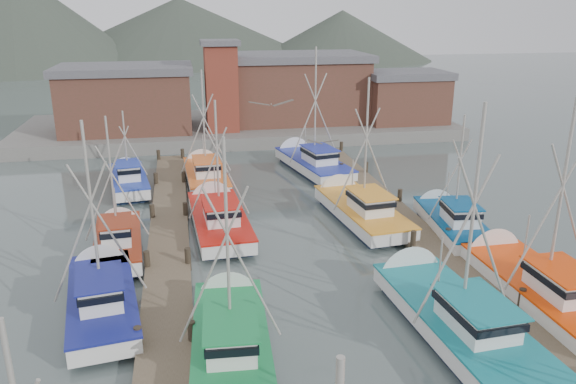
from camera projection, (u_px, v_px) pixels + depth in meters
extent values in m
plane|color=#465452|center=(329.00, 308.00, 24.73)|extent=(260.00, 260.00, 0.00)
cube|color=#4F4130|center=(168.00, 277.00, 27.15)|extent=(2.20, 46.00, 0.40)
cylinder|color=black|center=(139.00, 344.00, 21.29)|extent=(0.30, 0.30, 1.50)
cylinder|color=black|center=(147.00, 265.00, 27.82)|extent=(0.30, 0.30, 1.50)
cylinder|color=black|center=(153.00, 216.00, 34.35)|extent=(0.30, 0.30, 1.50)
cylinder|color=black|center=(156.00, 183.00, 40.88)|extent=(0.30, 0.30, 1.50)
cylinder|color=black|center=(159.00, 159.00, 47.41)|extent=(0.30, 0.30, 1.50)
cylinder|color=black|center=(192.00, 339.00, 21.65)|extent=(0.30, 0.30, 1.50)
cylinder|color=black|center=(188.00, 262.00, 28.18)|extent=(0.30, 0.30, 1.50)
cylinder|color=black|center=(186.00, 214.00, 34.71)|extent=(0.30, 0.30, 1.50)
cylinder|color=black|center=(184.00, 181.00, 41.24)|extent=(0.30, 0.30, 1.50)
cylinder|color=black|center=(183.00, 158.00, 47.77)|extent=(0.30, 0.30, 1.50)
cube|color=#4F4130|center=(438.00, 254.00, 29.65)|extent=(2.20, 46.00, 0.40)
cylinder|color=black|center=(478.00, 309.00, 23.80)|extent=(0.30, 0.30, 1.50)
cylinder|color=black|center=(413.00, 244.00, 30.32)|extent=(0.30, 0.30, 1.50)
cylinder|color=black|center=(371.00, 202.00, 36.85)|extent=(0.30, 0.30, 1.50)
cylinder|color=black|center=(341.00, 173.00, 43.38)|extent=(0.30, 0.30, 1.50)
cylinder|color=black|center=(320.00, 151.00, 49.91)|extent=(0.30, 0.30, 1.50)
cylinder|color=black|center=(521.00, 304.00, 24.15)|extent=(0.30, 0.30, 1.50)
cylinder|color=black|center=(447.00, 241.00, 30.68)|extent=(0.30, 0.30, 1.50)
cylinder|color=black|center=(400.00, 200.00, 37.21)|extent=(0.30, 0.30, 1.50)
cylinder|color=black|center=(366.00, 171.00, 43.74)|extent=(0.30, 0.30, 1.50)
cylinder|color=black|center=(341.00, 150.00, 50.27)|extent=(0.30, 0.30, 1.50)
cube|color=slate|center=(239.00, 127.00, 59.05)|extent=(44.00, 16.00, 1.20)
cube|color=brown|center=(127.00, 102.00, 54.17)|extent=(12.00, 8.00, 5.50)
cube|color=slate|center=(124.00, 69.00, 53.20)|extent=(12.72, 8.48, 0.70)
cube|color=brown|center=(295.00, 91.00, 58.97)|extent=(14.00, 9.00, 6.20)
cube|color=slate|center=(295.00, 57.00, 57.89)|extent=(14.84, 9.54, 0.70)
cube|color=brown|center=(404.00, 100.00, 58.40)|extent=(8.00, 6.00, 4.50)
cube|color=slate|center=(406.00, 75.00, 57.59)|extent=(8.48, 6.36, 0.70)
cube|color=maroon|center=(221.00, 89.00, 53.52)|extent=(3.00, 3.00, 8.00)
cube|color=slate|center=(220.00, 43.00, 52.19)|extent=(3.60, 3.60, 0.50)
cone|color=#3C4439|center=(23.00, 67.00, 124.84)|extent=(110.00, 110.00, 42.00)
cone|color=#3C4439|center=(182.00, 59.00, 145.09)|extent=(140.00, 140.00, 30.00)
cone|color=#3C4439|center=(341.00, 59.00, 142.91)|extent=(90.00, 90.00, 24.00)
cube|color=#0F1B33|center=(232.00, 359.00, 21.09)|extent=(2.87, 7.53, 0.70)
cube|color=white|center=(231.00, 344.00, 20.89)|extent=(3.27, 8.56, 0.80)
cube|color=#168542|center=(231.00, 335.00, 20.77)|extent=(3.35, 8.65, 0.10)
cone|color=white|center=(228.00, 293.00, 24.89)|extent=(2.69, 1.27, 2.63)
cube|color=white|center=(231.00, 337.00, 19.64)|extent=(1.85, 2.62, 1.10)
cube|color=black|center=(231.00, 331.00, 19.57)|extent=(1.98, 2.88, 0.28)
cube|color=#168542|center=(230.00, 322.00, 19.46)|extent=(2.10, 3.06, 0.07)
cylinder|color=#A39E95|center=(227.00, 243.00, 19.43)|extent=(0.12, 0.12, 7.51)
cylinder|color=#A39E95|center=(213.00, 267.00, 19.64)|extent=(2.68, 0.26, 5.87)
cylinder|color=#A39E95|center=(243.00, 265.00, 19.77)|extent=(2.68, 0.26, 5.87)
cylinder|color=#A39E95|center=(229.00, 286.00, 21.81)|extent=(0.07, 0.07, 2.34)
cube|color=#0F1B33|center=(457.00, 335.00, 22.59)|extent=(3.31, 8.74, 0.70)
cube|color=white|center=(458.00, 321.00, 22.39)|extent=(3.76, 9.93, 0.80)
cube|color=#137B83|center=(459.00, 313.00, 22.27)|extent=(3.86, 10.04, 0.10)
cone|color=white|center=(405.00, 272.00, 26.93)|extent=(3.11, 1.28, 3.05)
cube|color=white|center=(477.00, 315.00, 21.01)|extent=(2.14, 3.04, 1.10)
cube|color=black|center=(478.00, 310.00, 20.94)|extent=(2.29, 3.34, 0.28)
cube|color=#137B83|center=(479.00, 301.00, 20.83)|extent=(2.43, 3.54, 0.07)
cylinder|color=#A39E95|center=(473.00, 215.00, 20.77)|extent=(0.14, 0.14, 8.40)
cylinder|color=#A39E95|center=(455.00, 241.00, 20.93)|extent=(3.00, 0.28, 6.56)
cylinder|color=#A39E95|center=(485.00, 238.00, 21.23)|extent=(3.00, 0.28, 6.56)
cylinder|color=#A39E95|center=(440.00, 266.00, 23.50)|extent=(0.08, 0.08, 2.72)
cube|color=#0F1B33|center=(104.00, 314.00, 24.19)|extent=(3.32, 7.43, 0.70)
cube|color=white|center=(102.00, 300.00, 23.99)|extent=(3.77, 8.44, 0.80)
cube|color=navy|center=(101.00, 292.00, 23.87)|extent=(3.86, 8.53, 0.10)
cone|color=white|center=(100.00, 264.00, 27.70)|extent=(2.67, 1.45, 2.54)
cube|color=white|center=(101.00, 291.00, 22.81)|extent=(1.97, 2.65, 1.10)
cube|color=black|center=(100.00, 286.00, 22.74)|extent=(2.11, 2.91, 0.28)
cube|color=navy|center=(99.00, 278.00, 22.63)|extent=(2.24, 3.09, 0.07)
cylinder|color=#A39E95|center=(92.00, 211.00, 22.55)|extent=(0.14, 0.14, 7.43)
cylinder|color=#A39E95|center=(80.00, 233.00, 22.65)|extent=(2.64, 0.46, 5.80)
cylinder|color=#A39E95|center=(109.00, 230.00, 23.00)|extent=(2.64, 0.46, 5.80)
cylinder|color=#A39E95|center=(98.00, 253.00, 24.80)|extent=(0.08, 0.08, 2.45)
cube|color=#0F1B33|center=(541.00, 303.00, 25.04)|extent=(2.73, 8.18, 0.70)
cube|color=white|center=(543.00, 290.00, 24.83)|extent=(3.10, 9.29, 0.80)
cube|color=#F13C04|center=(544.00, 283.00, 24.72)|extent=(3.19, 9.39, 0.10)
cone|color=white|center=(488.00, 251.00, 29.20)|extent=(2.94, 1.11, 2.93)
cube|color=white|center=(563.00, 283.00, 23.50)|extent=(1.91, 2.79, 1.10)
cube|color=black|center=(563.00, 278.00, 23.43)|extent=(2.03, 3.07, 0.28)
cube|color=#F13C04|center=(565.00, 270.00, 23.31)|extent=(2.15, 3.26, 0.07)
cylinder|color=#A39E95|center=(561.00, 195.00, 23.25)|extent=(0.14, 0.14, 8.20)
cylinder|color=#A39E95|center=(544.00, 218.00, 23.44)|extent=(2.93, 0.12, 6.41)
cylinder|color=#A39E95|center=(571.00, 216.00, 23.67)|extent=(2.93, 0.12, 6.41)
cylinder|color=#A39E95|center=(526.00, 242.00, 25.89)|extent=(0.08, 0.08, 2.72)
cube|color=#0F1B33|center=(220.00, 231.00, 33.18)|extent=(2.95, 7.97, 0.70)
cube|color=white|center=(219.00, 220.00, 32.98)|extent=(3.35, 9.05, 0.80)
cube|color=red|center=(219.00, 214.00, 32.86)|extent=(3.45, 9.14, 0.10)
cone|color=white|center=(211.00, 199.00, 37.14)|extent=(2.84, 1.24, 2.79)
cube|color=white|center=(221.00, 211.00, 31.70)|extent=(1.93, 2.76, 1.10)
cube|color=black|center=(221.00, 208.00, 31.63)|extent=(2.06, 3.04, 0.28)
cube|color=red|center=(221.00, 202.00, 31.51)|extent=(2.19, 3.22, 0.07)
cylinder|color=#A39E95|center=(217.00, 159.00, 31.64)|extent=(0.13, 0.13, 6.71)
cylinder|color=#A39E95|center=(208.00, 174.00, 31.76)|extent=(2.41, 0.22, 5.25)
cylinder|color=#A39E95|center=(228.00, 172.00, 32.02)|extent=(2.41, 0.22, 5.25)
cylinder|color=#A39E95|center=(215.00, 186.00, 33.96)|extent=(0.08, 0.08, 2.49)
cube|color=#0F1B33|center=(361.00, 221.00, 34.67)|extent=(3.42, 8.16, 0.70)
cube|color=white|center=(362.00, 211.00, 34.47)|extent=(3.88, 9.28, 0.80)
cube|color=orange|center=(362.00, 205.00, 34.35)|extent=(3.98, 9.38, 0.10)
cone|color=white|center=(335.00, 192.00, 38.61)|extent=(2.92, 1.39, 2.82)
cube|color=white|center=(370.00, 202.00, 33.18)|extent=(2.10, 2.88, 1.10)
cube|color=black|center=(370.00, 199.00, 33.11)|extent=(2.24, 3.17, 0.28)
cube|color=orange|center=(371.00, 193.00, 33.00)|extent=(2.38, 3.36, 0.07)
cylinder|color=#A39E95|center=(366.00, 144.00, 32.96)|extent=(0.14, 0.14, 7.76)
cylinder|color=#A39E95|center=(357.00, 160.00, 33.09)|extent=(2.76, 0.39, 6.06)
cylinder|color=#A39E95|center=(374.00, 158.00, 33.41)|extent=(2.76, 0.39, 6.06)
cylinder|color=#A39E95|center=(352.00, 179.00, 35.44)|extent=(0.08, 0.08, 2.52)
cube|color=#0F1B33|center=(119.00, 254.00, 30.08)|extent=(2.50, 6.39, 0.70)
cube|color=white|center=(118.00, 243.00, 29.88)|extent=(2.84, 7.26, 0.80)
cube|color=maroon|center=(118.00, 236.00, 29.76)|extent=(2.91, 7.34, 0.10)
cone|color=white|center=(120.00, 222.00, 33.18)|extent=(2.29, 1.26, 2.22)
cube|color=white|center=(116.00, 232.00, 28.80)|extent=(1.59, 2.23, 1.10)
cube|color=black|center=(116.00, 228.00, 28.72)|extent=(1.70, 2.45, 0.28)
cube|color=maroon|center=(115.00, 221.00, 28.61)|extent=(1.80, 2.60, 0.07)
cylinder|color=#A39E95|center=(112.00, 178.00, 28.61)|extent=(0.11, 0.11, 6.43)
cylinder|color=#A39E95|center=(103.00, 193.00, 28.73)|extent=(2.29, 0.25, 5.02)
cylinder|color=#A39E95|center=(123.00, 192.00, 28.97)|extent=(2.29, 0.25, 5.02)
cylinder|color=#A39E95|center=(116.00, 206.00, 30.55)|extent=(0.07, 0.07, 2.13)
cube|color=#0F1B33|center=(452.00, 234.00, 32.72)|extent=(2.96, 6.85, 0.70)
cube|color=white|center=(453.00, 223.00, 32.52)|extent=(3.36, 7.79, 0.80)
cube|color=navy|center=(454.00, 217.00, 32.40)|extent=(3.44, 7.87, 0.10)
cone|color=white|center=(432.00, 204.00, 36.14)|extent=(2.50, 1.37, 2.39)
cube|color=white|center=(460.00, 214.00, 31.36)|extent=(1.80, 2.43, 1.10)
cube|color=black|center=(461.00, 210.00, 31.29)|extent=(1.92, 2.67, 0.28)
cube|color=navy|center=(461.00, 204.00, 31.18)|extent=(2.04, 2.83, 0.07)
cylinder|color=#A39E95|center=(460.00, 168.00, 31.31)|extent=(0.12, 0.12, 5.99)
cylinder|color=#A39E95|center=(450.00, 180.00, 31.50)|extent=(2.14, 0.34, 4.69)
cylinder|color=#A39E95|center=(467.00, 180.00, 31.57)|extent=(2.14, 0.34, 4.69)
cylinder|color=#A39E95|center=(448.00, 190.00, 33.31)|extent=(0.07, 0.07, 2.21)
cube|color=#0F1B33|center=(206.00, 184.00, 41.92)|extent=(2.72, 7.52, 0.70)
cube|color=white|center=(206.00, 176.00, 41.72)|extent=(3.09, 8.55, 0.80)
cube|color=orange|center=(206.00, 171.00, 41.60)|extent=(3.18, 8.64, 0.10)
cone|color=white|center=(201.00, 163.00, 45.67)|extent=(2.68, 1.21, 2.64)
cube|color=white|center=(207.00, 167.00, 40.48)|extent=(1.81, 2.60, 1.10)
cube|color=black|center=(207.00, 164.00, 40.41)|extent=(1.93, 2.86, 0.28)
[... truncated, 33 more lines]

